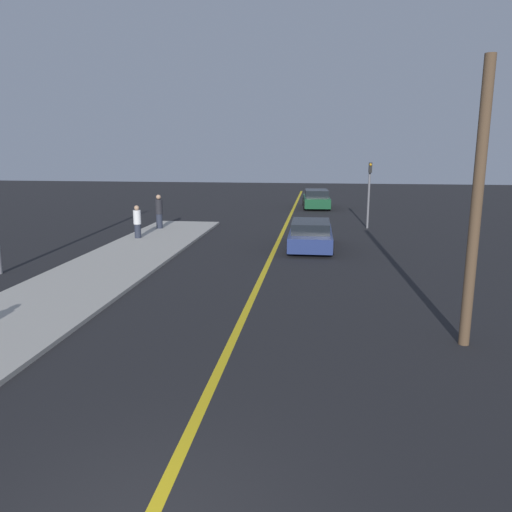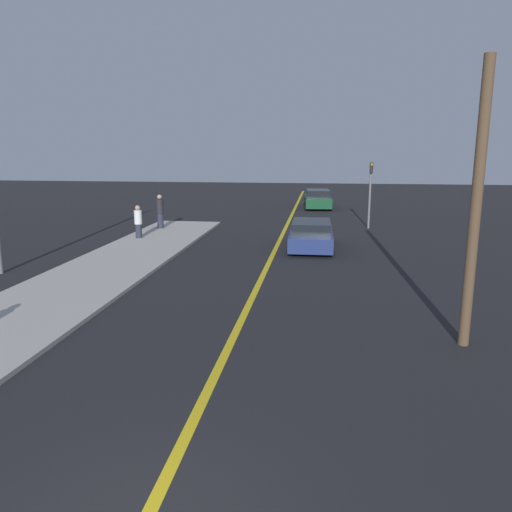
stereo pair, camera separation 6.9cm
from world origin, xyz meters
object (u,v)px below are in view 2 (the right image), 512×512
at_px(traffic_light, 370,188).
at_px(utility_pole, 476,208).
at_px(car_near_right_lane, 311,235).
at_px(car_ahead_center, 318,199).
at_px(pedestrian_mid_group, 138,222).
at_px(pedestrian_far_standing, 160,212).

bearing_deg(traffic_light, utility_pole, -87.61).
distance_m(car_near_right_lane, car_ahead_center, 15.56).
relative_size(car_ahead_center, pedestrian_mid_group, 2.89).
distance_m(pedestrian_far_standing, traffic_light, 11.66).
xyz_separation_m(car_ahead_center, pedestrian_far_standing, (-8.43, -11.57, 0.37)).
relative_size(pedestrian_far_standing, traffic_light, 0.50).
distance_m(traffic_light, utility_pole, 17.03).
bearing_deg(car_near_right_lane, pedestrian_far_standing, 153.89).
xyz_separation_m(traffic_light, utility_pole, (0.71, -16.99, 0.90)).
relative_size(pedestrian_mid_group, traffic_light, 0.44).
height_order(car_ahead_center, pedestrian_far_standing, pedestrian_far_standing).
xyz_separation_m(car_ahead_center, traffic_light, (2.96, -9.42, 1.61)).
bearing_deg(traffic_light, pedestrian_far_standing, -169.32).
height_order(car_near_right_lane, utility_pole, utility_pole).
xyz_separation_m(car_near_right_lane, car_ahead_center, (0.10, 15.56, 0.05)).
bearing_deg(pedestrian_far_standing, pedestrian_mid_group, -92.00).
bearing_deg(pedestrian_far_standing, car_near_right_lane, -25.55).
distance_m(pedestrian_far_standing, utility_pole, 19.27).
bearing_deg(car_near_right_lane, car_ahead_center, 89.08).
xyz_separation_m(pedestrian_far_standing, utility_pole, (12.10, -14.84, 2.13)).
bearing_deg(utility_pole, traffic_light, 92.39).
relative_size(traffic_light, utility_pole, 0.58).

